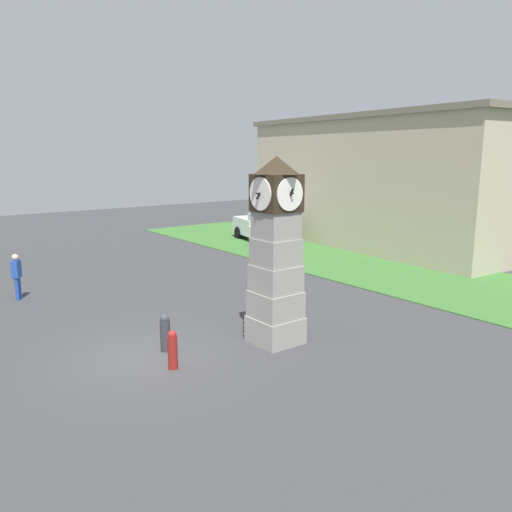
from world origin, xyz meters
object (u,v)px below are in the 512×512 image
at_px(clock_tower, 276,257).
at_px(bollard_mid_row, 173,349).
at_px(pedestrian_near_bench, 17,274).
at_px(pickup_truck, 262,227).
at_px(bollard_near_tower, 165,333).

relative_size(clock_tower, bollard_mid_row, 5.25).
xyz_separation_m(bollard_mid_row, pedestrian_near_bench, (-9.19, -1.67, 0.50)).
relative_size(pickup_truck, pedestrian_near_bench, 2.93).
height_order(clock_tower, pedestrian_near_bench, clock_tower).
bearing_deg(pickup_truck, clock_tower, -36.92).
height_order(bollard_mid_row, pickup_truck, pickup_truck).
bearing_deg(bollard_mid_row, clock_tower, 87.15).
bearing_deg(bollard_near_tower, bollard_mid_row, -18.85).
bearing_deg(clock_tower, pickup_truck, 143.08).
bearing_deg(bollard_mid_row, bollard_near_tower, 161.15).
bearing_deg(pedestrian_near_bench, bollard_near_tower, 14.57).
bearing_deg(pedestrian_near_bench, bollard_mid_row, 10.30).
relative_size(clock_tower, bollard_near_tower, 5.08).
xyz_separation_m(bollard_near_tower, pedestrian_near_bench, (-7.99, -2.08, 0.48)).
height_order(clock_tower, bollard_mid_row, clock_tower).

